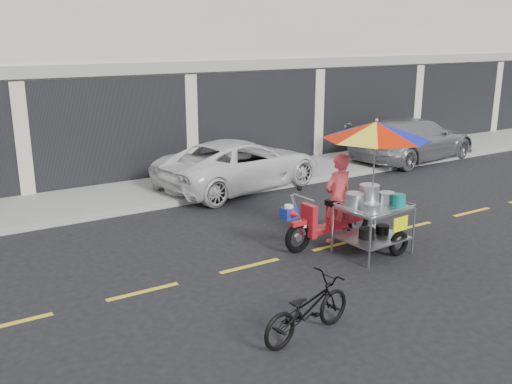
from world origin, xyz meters
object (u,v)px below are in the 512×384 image
white_pickup (240,164)px  silver_pickup (413,139)px  near_bicycle (307,309)px  food_vendor_rig (361,168)px

white_pickup → silver_pickup: 6.45m
white_pickup → silver_pickup: silver_pickup is taller
near_bicycle → food_vendor_rig: bearing=-62.1°
white_pickup → food_vendor_rig: 5.12m
white_pickup → silver_pickup: bearing=-100.5°
near_bicycle → food_vendor_rig: (2.82, 2.16, 1.18)m
white_pickup → silver_pickup: size_ratio=0.97×
white_pickup → food_vendor_rig: food_vendor_rig is taller
silver_pickup → near_bicycle: 12.00m
silver_pickup → white_pickup: bearing=82.6°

